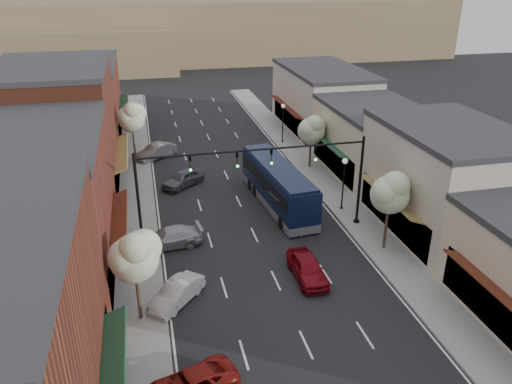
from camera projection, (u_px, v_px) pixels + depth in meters
ground at (285, 299)px, 29.47m from camera, size 160.00×160.00×0.00m
sidewalk_left at (136, 189)px, 44.15m from camera, size 2.80×73.00×0.15m
sidewalk_right at (316, 173)px, 47.62m from camera, size 2.80×73.00×0.15m
curb_left at (152, 187)px, 44.44m from camera, size 0.25×73.00×0.17m
curb_right at (302, 174)px, 47.33m from camera, size 0.25×73.00×0.17m
bldg_left_midnear at (31, 209)px, 29.96m from camera, size 10.14×14.10×9.40m
bldg_left_midfar at (59, 130)px, 42.10m from camera, size 10.14×14.10×10.90m
bldg_left_far at (78, 100)px, 56.83m from camera, size 10.14×18.10×8.40m
bldg_right_midnear at (445, 180)px, 36.03m from camera, size 9.14×12.10×7.90m
bldg_right_midfar at (372, 139)px, 47.00m from camera, size 9.14×12.10×6.40m
bldg_right_far at (322, 100)px, 59.25m from camera, size 9.14×16.10×7.40m
hill_far at (169, 29)px, 107.02m from camera, size 120.00×30.00×12.00m
hill_near at (38, 51)px, 92.01m from camera, size 50.00×20.00×8.00m
signal_mast_right at (330, 170)px, 35.85m from camera, size 8.22×0.46×7.00m
signal_mast_left at (173, 184)px, 33.53m from camera, size 8.22×0.46×7.00m
tree_right_near at (391, 191)px, 32.87m from camera, size 2.85×2.65×5.95m
tree_right_far at (312, 129)px, 47.29m from camera, size 2.85×2.65×5.43m
tree_left_near at (135, 255)px, 25.99m from camera, size 2.85×2.65×5.69m
tree_left_far at (132, 117)px, 48.94m from camera, size 2.85×2.65×6.13m
lamp_post_near at (344, 176)px, 39.18m from camera, size 0.44×0.44×4.44m
lamp_post_far at (283, 117)px, 54.74m from camera, size 0.44×0.44×4.44m
coach_bus at (278, 185)px, 40.47m from camera, size 3.53×11.68×3.52m
red_hatchback at (307, 268)px, 31.21m from camera, size 1.80×4.40×1.49m
parked_car_b at (177, 293)px, 28.92m from camera, size 3.65×3.90×1.31m
parked_car_c at (169, 238)px, 34.80m from camera, size 4.93×2.50×1.37m
parked_car_d at (183, 178)px, 44.56m from camera, size 4.40×4.12×1.47m
parked_car_e at (156, 151)px, 51.13m from camera, size 4.54×4.02×1.49m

